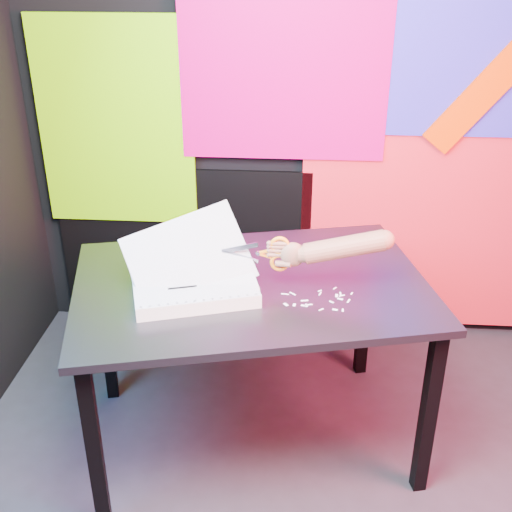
{
  "coord_description": "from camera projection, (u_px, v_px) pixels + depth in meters",
  "views": [
    {
      "loc": [
        -0.15,
        -1.5,
        1.91
      ],
      "look_at": [
        -0.31,
        0.56,
        0.87
      ],
      "focal_mm": 45.0,
      "sensor_mm": 36.0,
      "label": 1
    }
  ],
  "objects": [
    {
      "name": "room",
      "position": [
        364.0,
        189.0,
        1.58
      ],
      "size": [
        3.01,
        3.01,
        2.71
      ],
      "color": "#282930",
      "rests_on": "ground"
    },
    {
      "name": "backdrop",
      "position": [
        347.0,
        158.0,
        3.06
      ],
      "size": [
        2.88,
        0.05,
        2.08
      ],
      "color": "red",
      "rests_on": "ground"
    },
    {
      "name": "work_table",
      "position": [
        251.0,
        301.0,
        2.43
      ],
      "size": [
        1.47,
        1.15,
        0.75
      ],
      "rotation": [
        0.0,
        0.0,
        0.23
      ],
      "color": "black",
      "rests_on": "ground"
    },
    {
      "name": "printout_stack",
      "position": [
        194.0,
        285.0,
        2.31
      ],
      "size": [
        0.53,
        0.43,
        0.32
      ],
      "rotation": [
        0.0,
        0.0,
        0.3
      ],
      "color": "beige",
      "rests_on": "work_table"
    },
    {
      "name": "scissors",
      "position": [
        275.0,
        254.0,
        2.29
      ],
      "size": [
        0.25,
        0.02,
        0.14
      ],
      "rotation": [
        0.0,
        0.0,
        -0.01
      ],
      "color": "#9499A9",
      "rests_on": "printout_stack"
    },
    {
      "name": "hand_forearm",
      "position": [
        336.0,
        248.0,
        2.26
      ],
      "size": [
        0.43,
        0.08,
        0.15
      ],
      "rotation": [
        0.0,
        0.0,
        -0.01
      ],
      "color": "brown",
      "rests_on": "work_table"
    },
    {
      "name": "paper_clippings",
      "position": [
        320.0,
        300.0,
        2.27
      ],
      "size": [
        0.26,
        0.17,
        0.0
      ],
      "color": "white",
      "rests_on": "work_table"
    }
  ]
}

